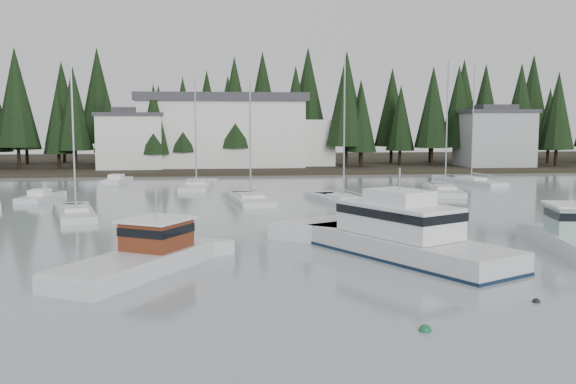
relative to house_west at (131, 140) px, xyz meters
name	(u,v)px	position (x,y,z in m)	size (l,w,h in m)	color
far_shore_land	(250,163)	(18.00, 18.00, -4.65)	(240.00, 54.00, 1.00)	black
conifer_treeline	(254,167)	(18.00, 7.00, -4.65)	(200.00, 22.00, 20.00)	black
house_west	(131,140)	(0.00, 0.00, 0.00)	(9.54, 7.42, 8.75)	silver
house_east_a	(494,137)	(54.00, -1.00, 0.25)	(10.60, 8.48, 9.25)	#999EA0
harbor_inn	(235,131)	(15.04, 3.34, 1.12)	(29.50, 11.50, 10.90)	silver
lobster_boat_brown	(138,261)	(8.25, -63.66, -4.13)	(7.41, 9.66, 4.63)	silver
cabin_cruiser_center	(404,241)	(21.90, -61.64, -3.84)	(9.43, 13.04, 5.45)	silver
sailboat_2	(471,183)	(41.73, -22.47, -4.57)	(4.72, 10.86, 14.56)	silver
sailboat_3	(76,215)	(1.40, -44.59, -4.58)	(4.62, 8.96, 12.72)	silver
sailboat_4	(344,203)	(23.08, -39.55, -4.59)	(4.57, 10.70, 13.17)	silver
sailboat_6	(196,187)	(9.89, -24.17, -4.60)	(3.58, 9.91, 12.31)	silver
sailboat_7	(251,201)	(15.08, -37.25, -4.60)	(4.07, 9.53, 11.27)	silver
sailboat_8	(445,192)	(35.04, -32.07, -4.58)	(4.67, 10.07, 13.90)	silver
runabout_1	(413,210)	(27.61, -45.09, -4.52)	(2.43, 6.23, 1.42)	silver
runabout_3	(116,182)	(0.34, -17.32, -4.52)	(3.02, 5.54, 1.42)	silver
runabout_4	(40,199)	(-4.01, -33.91, -4.52)	(3.07, 6.48, 1.42)	silver
mooring_buoy_green	(425,331)	(19.05, -73.66, -4.65)	(0.45, 0.45, 0.45)	#145933
mooring_buoy_dark	(536,302)	(24.58, -70.75, -4.65)	(0.33, 0.33, 0.33)	black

